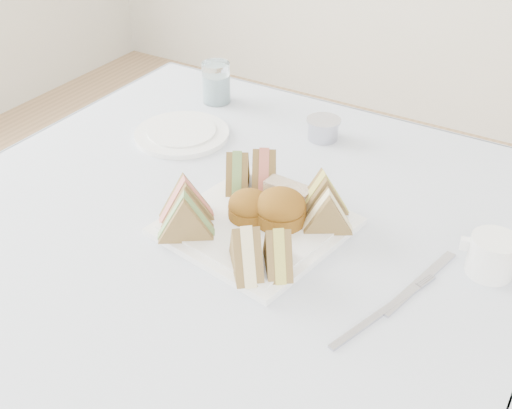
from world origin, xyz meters
The scene contains 20 objects.
table centered at (0.00, 0.00, 0.37)m, with size 0.90×0.90×0.74m, color brown.
tablecloth centered at (0.00, 0.00, 0.74)m, with size 1.02×1.02×0.01m, color silver.
serving_plate centered at (0.06, 0.00, 0.75)m, with size 0.26×0.26×0.01m, color white.
sandwich_fl_a centered at (-0.04, -0.05, 0.80)m, with size 0.09×0.04×0.08m, color olive, non-canonical shape.
sandwich_fl_b centered at (-0.02, -0.08, 0.80)m, with size 0.09×0.04×0.08m, color olive, non-canonical shape.
sandwich_fr_a centered at (0.15, -0.08, 0.79)m, with size 0.08×0.04×0.07m, color olive, non-canonical shape.
sandwich_fr_b centered at (0.11, -0.10, 0.80)m, with size 0.09×0.04×0.08m, color olive, non-canonical shape.
sandwich_bl_a centered at (-0.02, 0.08, 0.80)m, with size 0.08×0.04×0.07m, color olive, non-canonical shape.
sandwich_bl_b centered at (0.01, 0.11, 0.80)m, with size 0.09×0.04×0.08m, color olive, non-canonical shape.
sandwich_br_a centered at (0.17, 0.05, 0.79)m, with size 0.08×0.04×0.07m, color olive, non-canonical shape.
sandwich_br_b centered at (0.14, 0.09, 0.80)m, with size 0.09×0.04×0.08m, color olive, non-canonical shape.
scone_left centered at (0.04, 0.01, 0.78)m, with size 0.07×0.07×0.05m, color #8F5211.
scone_right centered at (0.09, 0.03, 0.79)m, with size 0.08×0.08×0.06m, color #8F5211.
pastry_slice centered at (0.08, 0.08, 0.78)m, with size 0.08×0.03×0.04m, color #E3B783.
side_plate centered at (-0.24, 0.20, 0.75)m, with size 0.20×0.20×0.01m, color white.
water_glass centered at (-0.27, 0.38, 0.79)m, with size 0.06×0.06×0.09m, color white.
tea_strainer centered at (0.02, 0.34, 0.77)m, with size 0.07×0.07×0.04m, color #A8A7B5.
knife centered at (0.34, 0.01, 0.75)m, with size 0.01×0.19×0.00m, color #A8A7B5.
fork centered at (0.31, -0.09, 0.75)m, with size 0.01×0.19×0.00m, color #A8A7B5.
creamer_jug centered at (0.42, 0.09, 0.78)m, with size 0.07×0.07×0.06m, color white.
Camera 1 is at (0.51, -0.73, 1.38)m, focal length 45.00 mm.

